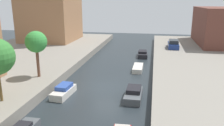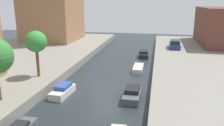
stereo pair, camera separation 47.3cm
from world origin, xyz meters
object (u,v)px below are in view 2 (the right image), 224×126
(street_tree_2, at_px, (36,42))
(moored_boat_right_4, at_px, (144,54))
(moored_boat_left_2, at_px, (63,91))
(moored_boat_right_3, at_px, (138,68))
(parked_car, at_px, (175,45))
(moored_boat_right_2, at_px, (132,94))

(street_tree_2, xyz_separation_m, moored_boat_right_4, (10.38, 15.28, -4.32))
(moored_boat_left_2, xyz_separation_m, moored_boat_right_3, (6.52, 9.64, -0.14))
(street_tree_2, xyz_separation_m, moored_boat_left_2, (3.67, -2.18, -4.32))
(parked_car, distance_m, moored_boat_right_2, 21.05)
(moored_boat_right_2, relative_size, moored_boat_right_3, 0.95)
(parked_car, xyz_separation_m, moored_boat_right_4, (-5.08, -3.37, -1.17))
(moored_boat_right_2, bearing_deg, moored_boat_left_2, -176.52)
(street_tree_2, bearing_deg, moored_boat_right_2, -9.58)
(moored_boat_right_3, bearing_deg, moored_boat_left_2, -124.09)
(street_tree_2, height_order, parked_car, street_tree_2)
(moored_boat_left_2, distance_m, moored_boat_right_3, 11.64)
(moored_boat_right_4, bearing_deg, moored_boat_left_2, -111.02)
(street_tree_2, distance_m, moored_boat_left_2, 6.07)
(moored_boat_right_3, xyz_separation_m, moored_boat_right_4, (0.19, 7.82, 0.14))
(parked_car, relative_size, moored_boat_left_2, 1.29)
(moored_boat_right_3, bearing_deg, moored_boat_right_4, 88.64)
(moored_boat_right_3, relative_size, moored_boat_right_4, 0.97)
(parked_car, xyz_separation_m, moored_boat_left_2, (-11.79, -20.82, -1.16))
(moored_boat_right_2, relative_size, moored_boat_right_4, 0.92)
(moored_boat_left_2, bearing_deg, moored_boat_right_3, 55.91)
(street_tree_2, distance_m, moored_boat_right_4, 18.97)
(moored_boat_left_2, bearing_deg, parked_car, 60.48)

